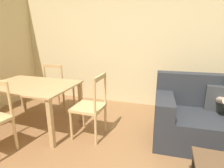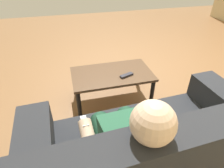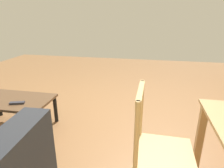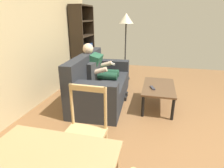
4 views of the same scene
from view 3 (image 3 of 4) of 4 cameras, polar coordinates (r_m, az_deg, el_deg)
The scene contains 4 objects.
ground_plane at distance 2.89m, azimuth -3.30°, elevation -9.63°, with size 8.12×8.12×0.00m, color brown.
coffee_table at distance 2.79m, azimuth -27.26°, elevation -4.99°, with size 0.98×0.56×0.41m.
tv_remote at distance 2.59m, azimuth -26.27°, elevation -5.04°, with size 0.05×0.17×0.02m, color #2D2D38.
dining_chair_facing_couch at distance 1.53m, azimuth 13.81°, elevation -19.17°, with size 0.43×0.43×0.95m.
Camera 3 is at (-0.65, 2.43, 1.41)m, focal length 30.93 mm.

